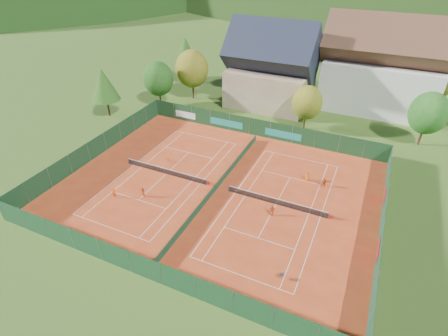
% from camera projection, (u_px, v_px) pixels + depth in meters
% --- Properties ---
extents(ground, '(600.00, 600.00, 0.00)m').
position_uv_depth(ground, '(218.00, 188.00, 45.96)').
color(ground, '#34561B').
rests_on(ground, ground).
extents(clay_pad, '(40.00, 32.00, 0.01)m').
position_uv_depth(clay_pad, '(218.00, 188.00, 45.95)').
color(clay_pad, '#B93D1B').
rests_on(clay_pad, ground).
extents(court_markings_left, '(11.03, 23.83, 0.00)m').
position_uv_depth(court_markings_left, '(166.00, 174.00, 48.74)').
color(court_markings_left, white).
rests_on(court_markings_left, ground).
extents(court_markings_right, '(11.03, 23.83, 0.00)m').
position_uv_depth(court_markings_right, '(276.00, 204.00, 43.15)').
color(court_markings_right, white).
rests_on(court_markings_right, ground).
extents(tennis_net_left, '(13.30, 0.10, 1.02)m').
position_uv_depth(tennis_net_left, '(167.00, 171.00, 48.42)').
color(tennis_net_left, '#59595B').
rests_on(tennis_net_left, ground).
extents(tennis_net_right, '(13.30, 0.10, 1.02)m').
position_uv_depth(tennis_net_right, '(277.00, 202.00, 42.83)').
color(tennis_net_right, '#59595B').
rests_on(tennis_net_right, ground).
extents(court_divider, '(0.03, 28.80, 1.00)m').
position_uv_depth(court_divider, '(218.00, 185.00, 45.68)').
color(court_divider, '#153B24').
rests_on(court_divider, ground).
extents(fence_north, '(40.00, 0.10, 3.00)m').
position_uv_depth(fence_north, '(257.00, 128.00, 57.44)').
color(fence_north, '#13351A').
rests_on(fence_north, ground).
extents(fence_south, '(40.00, 0.04, 3.00)m').
position_uv_depth(fence_south, '(144.00, 267.00, 32.99)').
color(fence_south, '#153C1F').
rests_on(fence_south, ground).
extents(fence_west, '(0.04, 32.00, 3.00)m').
position_uv_depth(fence_west, '(97.00, 147.00, 52.12)').
color(fence_west, '#14391E').
rests_on(fence_west, ground).
extents(fence_east, '(0.09, 32.00, 3.00)m').
position_uv_depth(fence_east, '(382.00, 223.00, 38.19)').
color(fence_east, '#153B25').
rests_on(fence_east, ground).
extents(chalet, '(16.20, 12.00, 16.00)m').
position_uv_depth(chalet, '(271.00, 70.00, 66.12)').
color(chalet, tan).
rests_on(chalet, ground).
extents(hotel_block_a, '(21.60, 11.00, 17.25)m').
position_uv_depth(hotel_block_a, '(381.00, 71.00, 63.62)').
color(hotel_block_a, silver).
rests_on(hotel_block_a, ground).
extents(tree_west_front, '(5.72, 5.72, 8.69)m').
position_uv_depth(tree_west_front, '(158.00, 79.00, 65.85)').
color(tree_west_front, '#462E19').
rests_on(tree_west_front, ground).
extents(tree_west_mid, '(6.44, 6.44, 9.78)m').
position_uv_depth(tree_west_mid, '(192.00, 69.00, 68.64)').
color(tree_west_mid, '#462A19').
rests_on(tree_west_mid, ground).
extents(tree_west_back, '(5.60, 5.60, 10.00)m').
position_uv_depth(tree_west_back, '(186.00, 52.00, 76.43)').
color(tree_west_back, '#442B18').
rests_on(tree_west_back, ground).
extents(tree_center, '(5.01, 5.01, 7.60)m').
position_uv_depth(tree_center, '(307.00, 103.00, 57.96)').
color(tree_center, '#432F17').
rests_on(tree_center, ground).
extents(tree_east_front, '(5.72, 5.72, 8.69)m').
position_uv_depth(tree_east_front, '(429.00, 113.00, 52.82)').
color(tree_east_front, '#4B2B1B').
rests_on(tree_east_front, ground).
extents(tree_west_side, '(5.04, 5.04, 9.00)m').
position_uv_depth(tree_west_side, '(104.00, 84.00, 61.51)').
color(tree_west_side, '#483119').
rests_on(tree_west_side, ground).
extents(tree_east_back, '(7.15, 7.15, 10.86)m').
position_uv_depth(tree_east_back, '(441.00, 75.00, 63.51)').
color(tree_east_back, '#4E371B').
rests_on(tree_east_back, ground).
extents(mountain_backdrop, '(820.00, 530.00, 242.00)m').
position_uv_depth(mountain_backdrop, '(406.00, 58.00, 234.94)').
color(mountain_backdrop, black).
rests_on(mountain_backdrop, ground).
extents(ball_hopper, '(0.34, 0.34, 0.80)m').
position_uv_depth(ball_hopper, '(282.00, 275.00, 33.39)').
color(ball_hopper, slate).
rests_on(ball_hopper, ground).
extents(loose_ball_0, '(0.07, 0.07, 0.07)m').
position_uv_depth(loose_ball_0, '(118.00, 196.00, 44.49)').
color(loose_ball_0, '#CCD833').
rests_on(loose_ball_0, ground).
extents(loose_ball_1, '(0.07, 0.07, 0.07)m').
position_uv_depth(loose_ball_1, '(198.00, 265.00, 35.11)').
color(loose_ball_1, '#CCD833').
rests_on(loose_ball_1, ground).
extents(player_left_near, '(0.60, 0.45, 1.48)m').
position_uv_depth(player_left_near, '(114.00, 193.00, 43.91)').
color(player_left_near, '#E85214').
rests_on(player_left_near, ground).
extents(player_left_mid, '(0.82, 0.78, 1.33)m').
position_uv_depth(player_left_mid, '(143.00, 192.00, 44.11)').
color(player_left_mid, '#EE5415').
rests_on(player_left_mid, ground).
extents(player_left_far, '(0.88, 0.73, 1.18)m').
position_uv_depth(player_left_far, '(168.00, 158.00, 51.14)').
color(player_left_far, orange).
rests_on(player_left_far, ground).
extents(player_right_near, '(0.90, 0.59, 1.43)m').
position_uv_depth(player_right_near, '(272.00, 210.00, 41.11)').
color(player_right_near, '#CA3F11').
rests_on(player_right_near, ground).
extents(player_right_far_a, '(0.81, 0.62, 1.49)m').
position_uv_depth(player_right_far_a, '(308.00, 176.00, 47.03)').
color(player_right_far_a, '#D96113').
rests_on(player_right_far_a, ground).
extents(player_right_far_b, '(1.24, 1.05, 1.34)m').
position_uv_depth(player_right_far_b, '(324.00, 183.00, 45.87)').
color(player_right_far_b, '#D15012').
rests_on(player_right_far_b, ground).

